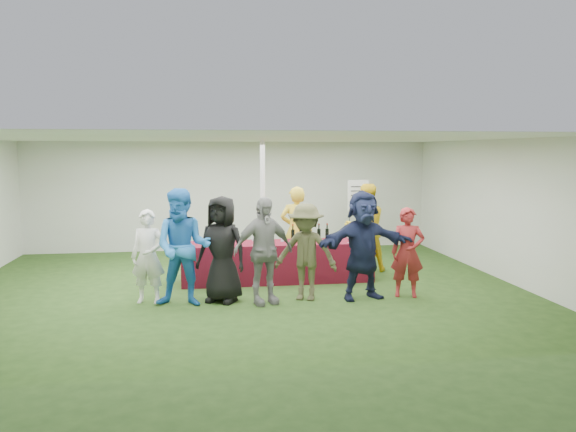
{
  "coord_description": "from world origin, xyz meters",
  "views": [
    {
      "loc": [
        -0.66,
        -10.05,
        2.49
      ],
      "look_at": [
        0.89,
        0.37,
        1.25
      ],
      "focal_mm": 35.0,
      "sensor_mm": 36.0,
      "label": 1
    }
  ],
  "objects": [
    {
      "name": "customer_1",
      "position": [
        -1.02,
        -1.08,
        0.94
      ],
      "size": [
        1.03,
        0.86,
        1.89
      ],
      "primitive_type": "imported",
      "rotation": [
        0.0,
        0.0,
        -0.17
      ],
      "color": "blue",
      "rests_on": "ground"
    },
    {
      "name": "wine_glasses",
      "position": [
        0.28,
        0.11,
        0.86
      ],
      "size": [
        2.76,
        0.1,
        0.16
      ],
      "color": "silver",
      "rests_on": "serving_table"
    },
    {
      "name": "customer_4",
      "position": [
        0.99,
        -1.03,
        0.81
      ],
      "size": [
        1.2,
        0.96,
        1.62
      ],
      "primitive_type": "imported",
      "rotation": [
        0.0,
        0.0,
        -0.4
      ],
      "color": "#48482B",
      "rests_on": "ground"
    },
    {
      "name": "customer_6",
      "position": [
        2.73,
        -1.07,
        0.76
      ],
      "size": [
        0.64,
        0.51,
        1.53
      ],
      "primitive_type": "imported",
      "rotation": [
        0.0,
        0.0,
        -0.29
      ],
      "color": "maroon",
      "rests_on": "ground"
    },
    {
      "name": "staff_back",
      "position": [
        2.6,
        1.02,
        0.91
      ],
      "size": [
        0.89,
        0.7,
        1.81
      ],
      "primitive_type": "imported",
      "rotation": [
        0.0,
        0.0,
        3.16
      ],
      "color": "yellow",
      "rests_on": "ground"
    },
    {
      "name": "customer_0",
      "position": [
        -1.59,
        -0.83,
        0.77
      ],
      "size": [
        0.62,
        0.48,
        1.54
      ],
      "primitive_type": "imported",
      "rotation": [
        0.0,
        0.0,
        -0.21
      ],
      "color": "white",
      "rests_on": "ground"
    },
    {
      "name": "wine_bottles",
      "position": [
        1.34,
        0.52,
        0.87
      ],
      "size": [
        0.75,
        0.13,
        0.32
      ],
      "color": "black",
      "rests_on": "serving_table"
    },
    {
      "name": "water_bottle",
      "position": [
        0.8,
        0.45,
        0.85
      ],
      "size": [
        0.07,
        0.07,
        0.23
      ],
      "color": "silver",
      "rests_on": "serving_table"
    },
    {
      "name": "customer_5",
      "position": [
        1.94,
        -1.09,
        0.91
      ],
      "size": [
        1.76,
        0.82,
        1.83
      ],
      "primitive_type": "imported",
      "rotation": [
        0.0,
        0.0,
        0.17
      ],
      "color": "#171E3C",
      "rests_on": "ground"
    },
    {
      "name": "ground",
      "position": [
        0.0,
        0.0,
        0.0
      ],
      "size": [
        60.0,
        60.0,
        0.0
      ],
      "primitive_type": "plane",
      "color": "#284719",
      "rests_on": "ground"
    },
    {
      "name": "tent",
      "position": [
        0.5,
        1.2,
        1.35
      ],
      "size": [
        10.0,
        10.0,
        10.0
      ],
      "color": "white",
      "rests_on": "ground"
    },
    {
      "name": "serving_table",
      "position": [
        0.69,
        0.37,
        0.38
      ],
      "size": [
        3.6,
        0.8,
        0.75
      ],
      "primitive_type": "cube",
      "color": "maroon",
      "rests_on": "ground"
    },
    {
      "name": "staff_pourer",
      "position": [
        1.14,
        0.87,
        0.89
      ],
      "size": [
        0.73,
        0.56,
        1.78
      ],
      "primitive_type": "imported",
      "rotation": [
        0.0,
        0.0,
        2.92
      ],
      "color": "gold",
      "rests_on": "ground"
    },
    {
      "name": "customer_2",
      "position": [
        -0.4,
        -0.92,
        0.87
      ],
      "size": [
        1.02,
        0.89,
        1.75
      ],
      "primitive_type": "imported",
      "rotation": [
        0.0,
        0.0,
        -0.48
      ],
      "color": "black",
      "rests_on": "ground"
    },
    {
      "name": "dump_bucket",
      "position": [
        2.29,
        0.15,
        0.84
      ],
      "size": [
        0.23,
        0.23,
        0.18
      ],
      "primitive_type": "cylinder",
      "color": "slate",
      "rests_on": "serving_table"
    },
    {
      "name": "customer_3",
      "position": [
        0.26,
        -1.16,
        0.87
      ],
      "size": [
        1.11,
        0.73,
        1.75
      ],
      "primitive_type": "imported",
      "rotation": [
        0.0,
        0.0,
        0.32
      ],
      "color": "gray",
      "rests_on": "ground"
    },
    {
      "name": "wine_list_sign",
      "position": [
        2.87,
        2.56,
        1.32
      ],
      "size": [
        0.5,
        0.03,
        1.8
      ],
      "color": "slate",
      "rests_on": "ground"
    },
    {
      "name": "bar_towel",
      "position": [
        2.29,
        0.42,
        0.77
      ],
      "size": [
        0.25,
        0.18,
        0.03
      ],
      "primitive_type": "cube",
      "color": "white",
      "rests_on": "serving_table"
    }
  ]
}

